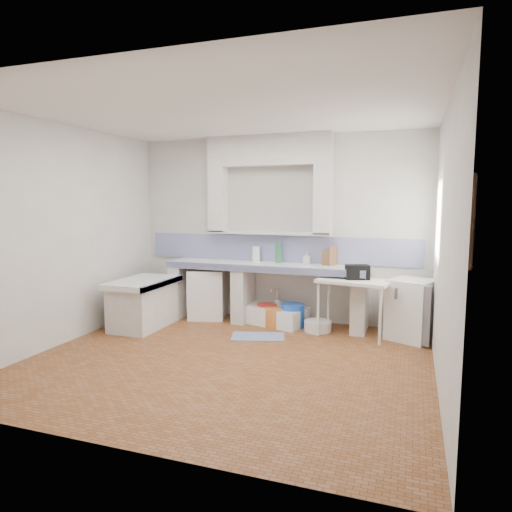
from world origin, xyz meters
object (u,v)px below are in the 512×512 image
(stove, at_px, (208,294))
(side_table, at_px, (353,308))
(fridge, at_px, (411,310))
(sink, at_px, (273,316))

(stove, height_order, side_table, stove)
(side_table, xyz_separation_m, fridge, (0.74, 0.11, 0.01))
(stove, bearing_deg, side_table, -20.62)
(sink, bearing_deg, side_table, 3.61)
(stove, xyz_separation_m, side_table, (2.28, -0.25, 0.00))
(side_table, bearing_deg, sink, 177.17)
(sink, xyz_separation_m, fridge, (1.94, -0.15, 0.29))
(sink, bearing_deg, fridge, 11.29)
(sink, xyz_separation_m, side_table, (1.20, -0.26, 0.27))
(sink, bearing_deg, stove, -163.89)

